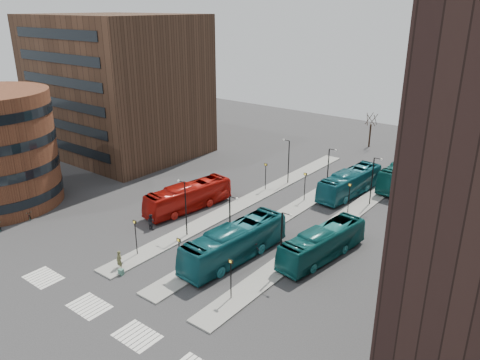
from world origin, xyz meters
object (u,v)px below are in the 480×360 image
Objects in this scene: suitcase at (121,272)px; teal_bus_b at (350,183)px; teal_bus_d at (407,172)px; commuter_a at (151,222)px; teal_bus_c at (323,243)px; traveller at (119,260)px; red_bus at (188,197)px; commuter_c at (254,249)px; commuter_b at (187,253)px; teal_bus_a at (235,243)px; bicycle_far at (28,215)px.

teal_bus_b reaches higher than suitcase.
commuter_a is at bearing -117.24° from teal_bus_d.
teal_bus_c is 5.93× the size of traveller.
suitcase is 15.56m from red_bus.
commuter_b is at bearing -6.19° from commuter_c.
suitcase is 1.25m from traveller.
red_bus reaches higher than traveller.
traveller is 12.88m from commuter_c.
teal_bus_d is at bearing 70.21° from traveller.
traveller reaches higher than commuter_b.
teal_bus_a is 1.13× the size of teal_bus_c.
commuter_c is 0.96× the size of bicycle_far.
teal_bus_d reaches higher than traveller.
commuter_c is (12.61, 2.09, -0.02)m from commuter_a.
commuter_a reaches higher than suitcase.
red_bus is 6.41× the size of commuter_a.
traveller is (-13.39, -38.33, -0.91)m from teal_bus_d.
teal_bus_d is 29.18m from commuter_c.
commuter_b is (-9.49, -33.34, -0.95)m from teal_bus_d.
suitcase is at bearing -99.73° from teal_bus_b.
bicycle_far is at bearing -126.92° from teal_bus_d.
teal_bus_a is at bearing -18.01° from red_bus.
commuter_a is at bearing -114.55° from teal_bus_b.
commuter_c is at bearing -10.36° from red_bus.
bicycle_far is at bearing -126.59° from teal_bus_b.
teal_bus_a is at bearing 47.65° from traveller.
bicycle_far is (-12.83, -13.51, -1.13)m from red_bus.
traveller is at bearing -127.87° from teal_bus_c.
traveller is (-0.89, 0.57, 0.66)m from suitcase.
teal_bus_a is 0.95× the size of teal_bus_d.
teal_bus_a is (11.80, -5.81, 0.14)m from red_bus.
bicycle_far is (-30.73, -37.88, -1.36)m from teal_bus_d.
bicycle_far reaches higher than suitcase.
red_bus is 0.88× the size of teal_bus_d.
teal_bus_c reaches higher than commuter_b.
bicycle_far is at bearing -158.70° from teal_bus_a.
teal_bus_b is (13.23, 16.38, 0.04)m from red_bus.
commuter_c is (13.14, -4.41, -0.73)m from red_bus.
bicycle_far is at bearing 177.98° from traveller.
bicycle_far is (-17.34, 0.45, -0.46)m from traveller.
red_bus is 0.98× the size of teal_bus_b.
red_bus is at bearing 107.34° from traveller.
commuter_c is (1.34, 1.40, -0.87)m from teal_bus_a.
red_bus is 12.31m from commuter_b.
commuter_b is 0.97× the size of bicycle_far.
suitcase is 9.41m from commuter_a.
teal_bus_c reaches higher than suitcase.
commuter_a is (-17.37, -30.87, -0.94)m from teal_bus_d.
teal_bus_b is at bearing 73.41° from traveller.
commuter_a is 8.25m from commuter_b.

